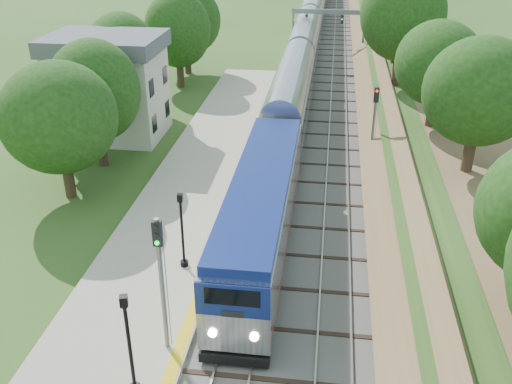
# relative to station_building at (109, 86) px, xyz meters

# --- Properties ---
(trackbed) EXTENTS (9.50, 170.00, 0.28)m
(trackbed) POSITION_rel_station_building_xyz_m (16.00, 30.00, -4.02)
(trackbed) COLOR #4C4944
(trackbed) RESTS_ON ground
(platform) EXTENTS (6.40, 68.00, 0.38)m
(platform) POSITION_rel_station_building_xyz_m (8.80, -14.00, -3.90)
(platform) COLOR #ADA58B
(platform) RESTS_ON ground
(yellow_stripe) EXTENTS (0.55, 68.00, 0.01)m
(yellow_stripe) POSITION_rel_station_building_xyz_m (11.65, -14.00, -3.70)
(yellow_stripe) COLOR gold
(yellow_stripe) RESTS_ON platform
(embankment) EXTENTS (10.64, 170.00, 11.70)m
(embankment) POSITION_rel_station_building_xyz_m (24.35, 30.00, -2.14)
(embankment) COLOR brown
(embankment) RESTS_ON ground
(station_building) EXTENTS (8.60, 6.60, 8.00)m
(station_building) POSITION_rel_station_building_xyz_m (0.00, 0.00, 0.00)
(station_building) COLOR beige
(station_building) RESTS_ON ground
(signal_gantry) EXTENTS (8.40, 0.38, 6.20)m
(signal_gantry) POSITION_rel_station_building_xyz_m (16.47, 24.99, 0.73)
(signal_gantry) COLOR slate
(signal_gantry) RESTS_ON ground
(trees_behind_platform) EXTENTS (7.82, 53.32, 7.21)m
(trees_behind_platform) POSITION_rel_station_building_xyz_m (2.83, -9.33, 0.44)
(trees_behind_platform) COLOR #332316
(trees_behind_platform) RESTS_ON ground
(train) EXTENTS (2.95, 118.33, 4.34)m
(train) POSITION_rel_station_building_xyz_m (14.00, 33.60, -1.86)
(train) COLOR black
(train) RESTS_ON trackbed
(lamppost_mid) EXTENTS (0.44, 0.44, 4.47)m
(lamppost_mid) POSITION_rel_station_building_xyz_m (10.57, -26.52, -1.71)
(lamppost_mid) COLOR black
(lamppost_mid) RESTS_ON platform
(lamppost_far) EXTENTS (0.40, 0.40, 4.09)m
(lamppost_far) POSITION_rel_station_building_xyz_m (10.36, -18.09, -1.89)
(lamppost_far) COLOR black
(lamppost_far) RESTS_ON platform
(signal_platform) EXTENTS (0.36, 0.28, 6.09)m
(signal_platform) POSITION_rel_station_building_xyz_m (11.10, -23.93, 0.04)
(signal_platform) COLOR slate
(signal_platform) RESTS_ON platform
(signal_farside) EXTENTS (0.33, 0.26, 6.05)m
(signal_farside) POSITION_rel_station_building_xyz_m (20.20, -4.55, -0.27)
(signal_farside) COLOR slate
(signal_farside) RESTS_ON ground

